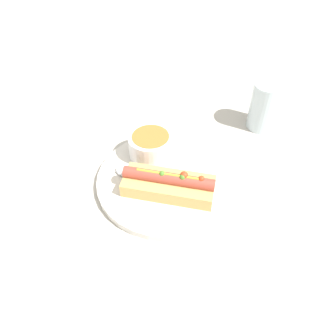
% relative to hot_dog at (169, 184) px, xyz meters
% --- Properties ---
extents(ground_plane, '(4.00, 4.00, 0.00)m').
position_rel_hot_dog_xyz_m(ground_plane, '(0.01, 0.04, -0.03)').
color(ground_plane, '#BCB7AD').
extents(dinner_plate, '(0.30, 0.30, 0.02)m').
position_rel_hot_dog_xyz_m(dinner_plate, '(0.01, 0.04, -0.03)').
color(dinner_plate, white).
rests_on(dinner_plate, ground_plane).
extents(hot_dog, '(0.19, 0.15, 0.06)m').
position_rel_hot_dog_xyz_m(hot_dog, '(0.00, 0.00, 0.00)').
color(hot_dog, '#DBAD60').
rests_on(hot_dog, dinner_plate).
extents(soup_bowl, '(0.10, 0.10, 0.05)m').
position_rel_hot_dog_xyz_m(soup_bowl, '(-0.00, 0.12, 0.01)').
color(soup_bowl, white).
rests_on(soup_bowl, dinner_plate).
extents(spoon, '(0.10, 0.14, 0.01)m').
position_rel_hot_dog_xyz_m(spoon, '(-0.06, 0.06, -0.02)').
color(spoon, '#B7B7BC').
rests_on(spoon, dinner_plate).
extents(drinking_glass, '(0.07, 0.07, 0.12)m').
position_rel_hot_dog_xyz_m(drinking_glass, '(0.30, 0.14, 0.02)').
color(drinking_glass, silver).
rests_on(drinking_glass, ground_plane).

